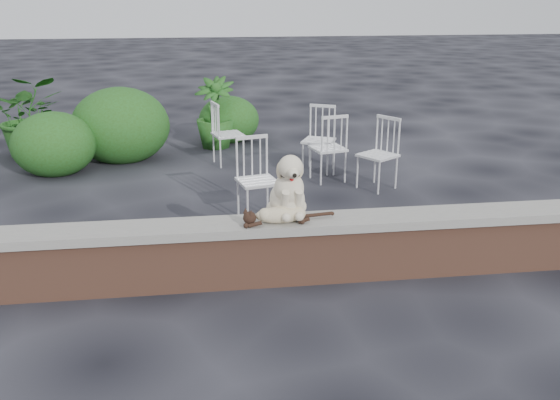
{
  "coord_description": "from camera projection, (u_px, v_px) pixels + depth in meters",
  "views": [
    {
      "loc": [
        -1.24,
        -4.93,
        2.5
      ],
      "look_at": [
        -0.54,
        0.2,
        0.7
      ],
      "focal_mm": 38.9,
      "sensor_mm": 36.0,
      "label": 1
    }
  ],
  "objects": [
    {
      "name": "brick_wall",
      "position": [
        342.0,
        251.0,
        5.51
      ],
      "size": [
        6.0,
        0.3,
        0.5
      ],
      "primitive_type": "cube",
      "color": "brown",
      "rests_on": "ground"
    },
    {
      "name": "chair_d",
      "position": [
        378.0,
        154.0,
        7.91
      ],
      "size": [
        0.78,
        0.78,
        0.94
      ],
      "primitive_type": null,
      "rotation": [
        0.0,
        0.0,
        -0.97
      ],
      "color": "white",
      "rests_on": "ground"
    },
    {
      "name": "chair_b",
      "position": [
        319.0,
        139.0,
        8.67
      ],
      "size": [
        0.75,
        0.75,
        0.94
      ],
      "primitive_type": null,
      "rotation": [
        0.0,
        0.0,
        -0.46
      ],
      "color": "white",
      "rests_on": "ground"
    },
    {
      "name": "chair_c",
      "position": [
        328.0,
        147.0,
        8.25
      ],
      "size": [
        0.67,
        0.67,
        0.94
      ],
      "primitive_type": null,
      "rotation": [
        0.0,
        0.0,
        3.36
      ],
      "color": "white",
      "rests_on": "ground"
    },
    {
      "name": "potted_plant_a",
      "position": [
        28.0,
        116.0,
        9.44
      ],
      "size": [
        1.29,
        1.16,
        1.28
      ],
      "primitive_type": "imported",
      "rotation": [
        0.0,
        0.0,
        0.16
      ],
      "color": "#224714",
      "rests_on": "ground"
    },
    {
      "name": "dog",
      "position": [
        287.0,
        184.0,
        5.33
      ],
      "size": [
        0.43,
        0.55,
        0.61
      ],
      "primitive_type": null,
      "rotation": [
        0.0,
        0.0,
        0.07
      ],
      "color": "#C5B797",
      "rests_on": "capstone"
    },
    {
      "name": "potted_plant_b",
      "position": [
        215.0,
        113.0,
        9.98
      ],
      "size": [
        0.81,
        0.81,
        1.16
      ],
      "primitive_type": "imported",
      "rotation": [
        0.0,
        0.0,
        -0.29
      ],
      "color": "#224714",
      "rests_on": "ground"
    },
    {
      "name": "chair_e",
      "position": [
        228.0,
        133.0,
        9.04
      ],
      "size": [
        0.68,
        0.68,
        0.94
      ],
      "primitive_type": null,
      "rotation": [
        0.0,
        0.0,
        1.82
      ],
      "color": "white",
      "rests_on": "ground"
    },
    {
      "name": "shrubbery",
      "position": [
        127.0,
        129.0,
        9.31
      ],
      "size": [
        3.69,
        2.65,
        1.18
      ],
      "color": "#224714",
      "rests_on": "ground"
    },
    {
      "name": "chair_a",
      "position": [
        258.0,
        180.0,
        6.83
      ],
      "size": [
        0.67,
        0.67,
        0.94
      ],
      "primitive_type": null,
      "rotation": [
        0.0,
        0.0,
        0.23
      ],
      "color": "white",
      "rests_on": "ground"
    },
    {
      "name": "ground",
      "position": [
        341.0,
        276.0,
        5.59
      ],
      "size": [
        60.0,
        60.0,
        0.0
      ],
      "primitive_type": "plane",
      "color": "black",
      "rests_on": "ground"
    },
    {
      "name": "cat",
      "position": [
        281.0,
        214.0,
        5.25
      ],
      "size": [
        0.99,
        0.3,
        0.17
      ],
      "primitive_type": null,
      "rotation": [
        0.0,
        0.0,
        0.07
      ],
      "color": "tan",
      "rests_on": "capstone"
    },
    {
      "name": "capstone",
      "position": [
        343.0,
        221.0,
        5.41
      ],
      "size": [
        6.2,
        0.4,
        0.08
      ],
      "primitive_type": "cube",
      "color": "slate",
      "rests_on": "brick_wall"
    }
  ]
}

